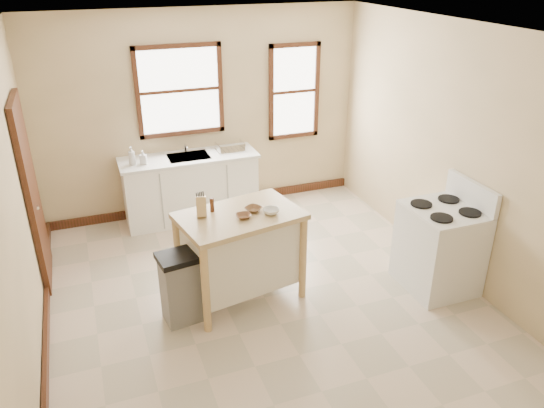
{
  "coord_description": "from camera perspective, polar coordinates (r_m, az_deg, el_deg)",
  "views": [
    {
      "loc": [
        -1.59,
        -4.52,
        3.41
      ],
      "look_at": [
        0.24,
        0.4,
        0.92
      ],
      "focal_mm": 35.0,
      "sensor_mm": 36.0,
      "label": 1
    }
  ],
  "objects": [
    {
      "name": "trash_bin",
      "position": [
        5.44,
        -9.82,
        -8.87
      ],
      "size": [
        0.43,
        0.38,
        0.76
      ],
      "primitive_type": null,
      "rotation": [
        0.0,
        0.0,
        0.14
      ],
      "color": "slate",
      "rests_on": "ground"
    },
    {
      "name": "floor",
      "position": [
        5.88,
        -0.82,
        -10.03
      ],
      "size": [
        5.0,
        5.0,
        0.0
      ],
      "primitive_type": "plane",
      "color": "#B4A88F",
      "rests_on": "ground"
    },
    {
      "name": "wall_left",
      "position": [
        4.99,
        -26.05,
        -1.11
      ],
      "size": [
        0.04,
        5.0,
        2.8
      ],
      "primitive_type": "cube",
      "color": "beige",
      "rests_on": "ground"
    },
    {
      "name": "bowl_b",
      "position": [
        5.45,
        -2.0,
        -0.55
      ],
      "size": [
        0.23,
        0.23,
        0.04
      ],
      "primitive_type": "imported",
      "rotation": [
        0.0,
        0.0,
        0.55
      ],
      "color": "brown",
      "rests_on": "kitchen_island"
    },
    {
      "name": "window_main",
      "position": [
        7.31,
        -9.89,
        11.92
      ],
      "size": [
        1.17,
        0.06,
        1.22
      ],
      "primitive_type": null,
      "color": "#331E0E",
      "rests_on": "wall_back"
    },
    {
      "name": "wall_back",
      "position": [
        7.47,
        -7.44,
        9.6
      ],
      "size": [
        4.5,
        0.04,
        2.8
      ],
      "primitive_type": "cube",
      "color": "beige",
      "rests_on": "ground"
    },
    {
      "name": "kitchen_island",
      "position": [
        5.64,
        -3.38,
        -5.64
      ],
      "size": [
        1.36,
        1.0,
        1.01
      ],
      "primitive_type": null,
      "rotation": [
        0.0,
        0.0,
        0.19
      ],
      "color": "tan",
      "rests_on": "ground"
    },
    {
      "name": "knife_block",
      "position": [
        5.35,
        -7.61,
        -0.34
      ],
      "size": [
        0.12,
        0.12,
        0.2
      ],
      "primitive_type": null,
      "rotation": [
        0.0,
        0.0,
        -0.24
      ],
      "color": "tan",
      "rests_on": "kitchen_island"
    },
    {
      "name": "wall_right",
      "position": [
        6.26,
        18.95,
        5.28
      ],
      "size": [
        0.04,
        5.0,
        2.8
      ],
      "primitive_type": "cube",
      "color": "beige",
      "rests_on": "ground"
    },
    {
      "name": "soap_bottle_b",
      "position": [
        7.1,
        -13.69,
        4.93
      ],
      "size": [
        0.11,
        0.11,
        0.19
      ],
      "primitive_type": "imported",
      "rotation": [
        0.0,
        0.0,
        -0.34
      ],
      "color": "#B2B2B2",
      "rests_on": "sink_counter"
    },
    {
      "name": "dish_rack",
      "position": [
        7.42,
        -4.51,
        6.11
      ],
      "size": [
        0.45,
        0.39,
        0.1
      ],
      "primitive_type": null,
      "rotation": [
        0.0,
        0.0,
        0.29
      ],
      "color": "silver",
      "rests_on": "sink_counter"
    },
    {
      "name": "faucet",
      "position": [
        7.41,
        -9.33,
        6.34
      ],
      "size": [
        0.03,
        0.03,
        0.22
      ],
      "primitive_type": "cylinder",
      "color": "silver",
      "rests_on": "sink_counter"
    },
    {
      "name": "soap_bottle_a",
      "position": [
        7.1,
        -14.86,
        5.05
      ],
      "size": [
        0.12,
        0.12,
        0.25
      ],
      "primitive_type": "imported",
      "rotation": [
        0.0,
        0.0,
        -0.35
      ],
      "color": "#B2B2B2",
      "rests_on": "sink_counter"
    },
    {
      "name": "baseboard_left",
      "position": [
        5.66,
        -23.12,
        -13.3
      ],
      "size": [
        0.04,
        5.0,
        0.12
      ],
      "primitive_type": "cube",
      "color": "#331E0E",
      "rests_on": "ground"
    },
    {
      "name": "ceiling",
      "position": [
        4.83,
        -1.03,
        18.14
      ],
      "size": [
        5.0,
        5.0,
        0.0
      ],
      "primitive_type": "plane",
      "rotation": [
        3.14,
        0.0,
        0.0
      ],
      "color": "white",
      "rests_on": "ground"
    },
    {
      "name": "gas_stove",
      "position": [
        6.05,
        17.69,
        -3.44
      ],
      "size": [
        0.77,
        0.78,
        1.22
      ],
      "primitive_type": null,
      "color": "silver",
      "rests_on": "ground"
    },
    {
      "name": "door_left",
      "position": [
        6.31,
        -24.41,
        1.05
      ],
      "size": [
        0.06,
        0.9,
        2.1
      ],
      "primitive_type": "cube",
      "color": "#331E0E",
      "rests_on": "ground"
    },
    {
      "name": "window_side",
      "position": [
        7.81,
        2.38,
        11.98
      ],
      "size": [
        0.77,
        0.06,
        1.37
      ],
      "primitive_type": null,
      "color": "#331E0E",
      "rests_on": "wall_back"
    },
    {
      "name": "bowl_c",
      "position": [
        5.39,
        -0.1,
        -0.78
      ],
      "size": [
        0.19,
        0.19,
        0.05
      ],
      "primitive_type": "imported",
      "rotation": [
        0.0,
        0.0,
        -0.11
      ],
      "color": "silver",
      "rests_on": "kitchen_island"
    },
    {
      "name": "pepper_grinder",
      "position": [
        5.44,
        -6.47,
        -0.1
      ],
      "size": [
        0.06,
        0.06,
        0.15
      ],
      "primitive_type": "cylinder",
      "rotation": [
        0.0,
        0.0,
        0.57
      ],
      "color": "#442312",
      "rests_on": "kitchen_island"
    },
    {
      "name": "baseboard_back",
      "position": [
        7.91,
        -6.85,
        0.17
      ],
      "size": [
        4.5,
        0.04,
        0.12
      ],
      "primitive_type": "cube",
      "color": "#331E0E",
      "rests_on": "ground"
    },
    {
      "name": "sink_counter",
      "position": [
        7.45,
        -8.74,
        1.78
      ],
      "size": [
        1.86,
        0.62,
        0.92
      ],
      "primitive_type": null,
      "color": "white",
      "rests_on": "ground"
    },
    {
      "name": "bowl_a",
      "position": [
        5.31,
        -3.08,
        -1.32
      ],
      "size": [
        0.17,
        0.17,
        0.04
      ],
      "primitive_type": "imported",
      "rotation": [
        0.0,
        0.0,
        -0.1
      ],
      "color": "brown",
      "rests_on": "kitchen_island"
    }
  ]
}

